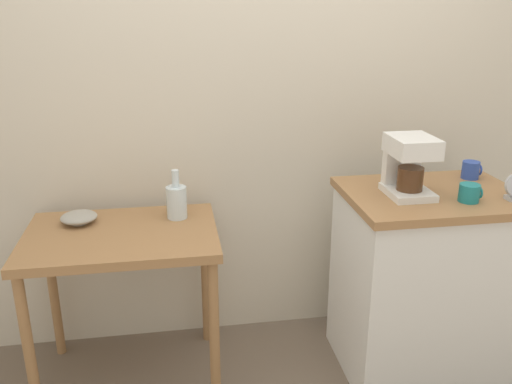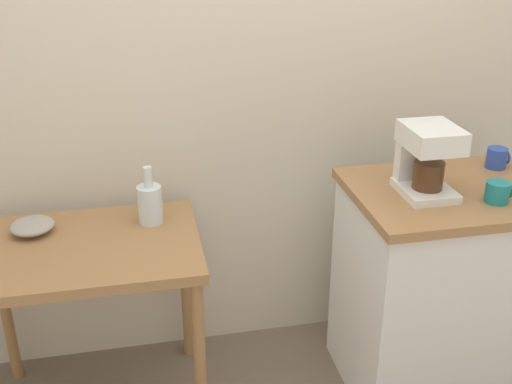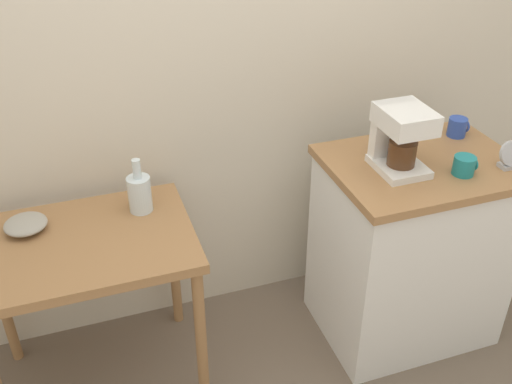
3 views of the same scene
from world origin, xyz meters
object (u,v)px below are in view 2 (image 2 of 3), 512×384
Objects in this scene: bowl_stoneware at (32,226)px; glass_carafe_vase at (150,203)px; coffee_maker at (426,156)px; mug_dark_teal at (498,192)px; mug_blue at (497,158)px.

bowl_stoneware is 0.44m from glass_carafe_vase.
mug_dark_teal is (0.22, -0.13, -0.10)m from coffee_maker.
bowl_stoneware is 1.83× the size of mug_blue.
mug_blue reaches higher than mug_dark_teal.
bowl_stoneware is 1.46m from coffee_maker.
coffee_maker is 0.28m from mug_dark_teal.
glass_carafe_vase is 1.27m from mug_dark_teal.
coffee_maker is at bearing -158.02° from mug_blue.
bowl_stoneware is at bearing 170.43° from coffee_maker.
bowl_stoneware is 1.73× the size of mug_dark_teal.
coffee_maker reaches higher than mug_blue.
mug_blue is at bearing -3.32° from glass_carafe_vase.
mug_blue is 0.95× the size of mug_dark_teal.
mug_blue is at bearing -2.51° from bowl_stoneware.
mug_blue is (1.38, -0.08, 0.10)m from glass_carafe_vase.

